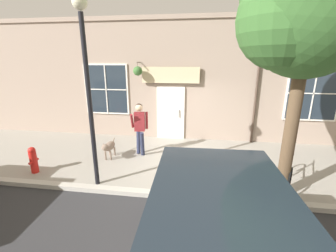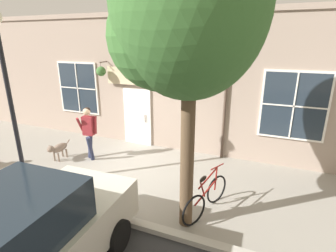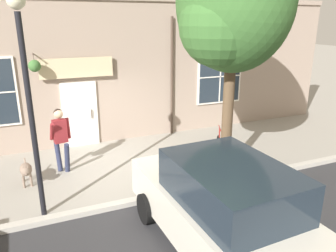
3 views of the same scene
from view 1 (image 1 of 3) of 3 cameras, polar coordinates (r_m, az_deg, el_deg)
ground_plane at (r=7.24m, az=3.84°, el=-8.93°), size 90.00×90.00×0.00m
storefront_facade at (r=8.91m, az=5.40°, el=11.48°), size 0.95×18.00×4.67m
pedestrian_walking at (r=7.43m, az=-7.21°, el=0.45°), size 0.59×0.55×1.76m
dog_on_leash at (r=7.52m, az=-14.80°, el=-5.10°), size 1.03×0.31×0.64m
leaning_bicycle at (r=6.61m, az=28.12°, el=-9.91°), size 1.66×0.60×1.00m
parked_car_mid_block at (r=3.28m, az=12.02°, el=-26.48°), size 4.36×2.06×1.75m
street_lamp at (r=5.51m, az=-20.07°, el=13.65°), size 0.32×0.32×4.41m
fire_hydrant at (r=7.45m, az=-31.02°, el=-7.30°), size 0.34×0.20×0.77m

